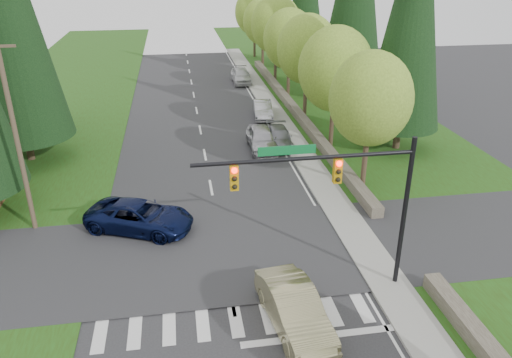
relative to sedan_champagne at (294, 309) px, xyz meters
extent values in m
cube|color=#284111|center=(10.81, 17.47, -0.79)|extent=(14.00, 110.00, 0.06)
cube|color=#284111|center=(-15.19, 17.47, -0.79)|extent=(14.00, 110.00, 0.06)
cube|color=#28282B|center=(-2.19, 5.47, -0.82)|extent=(120.00, 8.00, 0.10)
cube|color=gray|center=(4.71, 19.47, -0.75)|extent=(1.80, 80.00, 0.13)
cube|color=gray|center=(3.86, 19.47, -0.75)|extent=(0.20, 80.00, 0.13)
cube|color=#4C4438|center=(6.41, 27.47, -0.47)|extent=(0.70, 40.00, 0.70)
cylinder|color=black|center=(5.01, 1.97, 2.58)|extent=(0.20, 0.20, 6.80)
cylinder|color=black|center=(0.71, 1.97, 5.38)|extent=(8.60, 0.16, 0.16)
cube|color=#0C662D|center=(0.01, 2.02, 5.73)|extent=(2.20, 0.04, 0.35)
cube|color=#BF8C0C|center=(2.01, 1.97, 4.78)|extent=(0.32, 0.24, 1.00)
sphere|color=#FF0C05|center=(2.01, 1.83, 5.13)|extent=(0.22, 0.22, 0.22)
cube|color=#BF8C0C|center=(-1.99, 1.97, 4.78)|extent=(0.32, 0.24, 1.00)
sphere|color=#FF0C05|center=(-1.99, 1.83, 5.13)|extent=(0.22, 0.22, 0.22)
cylinder|color=#473828|center=(-11.69, 9.47, 4.18)|extent=(0.24, 0.24, 10.00)
cylinder|color=#38281C|center=(7.01, 11.47, 1.56)|extent=(0.32, 0.32, 4.76)
ellipsoid|color=#5B7E22|center=(7.01, 11.47, 4.79)|extent=(4.80, 4.80, 5.52)
cylinder|color=#38281C|center=(7.11, 18.47, 1.65)|extent=(0.32, 0.32, 4.93)
ellipsoid|color=#5B7E22|center=(7.11, 18.47, 4.99)|extent=(5.20, 5.20, 5.98)
cylinder|color=#38281C|center=(6.91, 25.47, 1.70)|extent=(0.32, 0.32, 5.04)
ellipsoid|color=#5B7E22|center=(6.91, 25.47, 5.12)|extent=(5.00, 5.00, 5.75)
cylinder|color=#38281C|center=(7.01, 32.47, 1.59)|extent=(0.32, 0.32, 4.82)
ellipsoid|color=#5B7E22|center=(7.01, 32.47, 4.86)|extent=(5.00, 5.00, 5.75)
cylinder|color=#38281C|center=(7.11, 39.47, 1.76)|extent=(0.32, 0.32, 5.15)
ellipsoid|color=#5B7E22|center=(7.11, 39.47, 5.25)|extent=(5.40, 5.40, 6.21)
cylinder|color=#38281C|center=(6.91, 46.47, 1.53)|extent=(0.32, 0.32, 4.70)
ellipsoid|color=#5B7E22|center=(6.91, 46.47, 4.73)|extent=(4.80, 4.80, 5.52)
cylinder|color=#38281C|center=(7.01, 53.47, 1.67)|extent=(0.32, 0.32, 4.98)
ellipsoid|color=#5B7E22|center=(7.01, 53.47, 5.06)|extent=(5.20, 5.20, 5.98)
cylinder|color=#38281C|center=(-14.19, 19.47, 0.18)|extent=(0.50, 0.50, 2.00)
cylinder|color=#38281C|center=(-16.19, 25.47, 0.18)|extent=(0.50, 0.50, 2.00)
cylinder|color=#38281C|center=(11.81, 17.47, 0.18)|extent=(0.50, 0.50, 2.00)
cone|color=black|center=(11.81, 17.47, 8.98)|extent=(5.44, 5.44, 16.00)
cylinder|color=#38281C|center=(12.81, 31.47, 0.18)|extent=(0.50, 0.50, 2.00)
cylinder|color=#38281C|center=(11.81, 45.47, 0.18)|extent=(0.50, 0.50, 2.00)
imported|color=tan|center=(0.00, 0.00, 0.00)|extent=(2.40, 5.15, 1.64)
imported|color=#0A1134|center=(-6.20, 8.47, -0.05)|extent=(6.10, 4.55, 1.54)
imported|color=#B4B3B8|center=(2.01, 18.86, 0.01)|extent=(1.98, 4.86, 1.65)
imported|color=gray|center=(3.41, 19.47, -0.17)|extent=(2.19, 4.58, 1.29)
imported|color=#B2B2B7|center=(3.41, 26.47, -0.11)|extent=(1.90, 4.44, 1.42)
imported|color=silver|center=(3.22, 39.15, -0.01)|extent=(1.97, 4.78, 1.62)
imported|color=#A9A9AE|center=(3.41, 40.47, -0.19)|extent=(2.08, 4.47, 1.26)
camera|label=1|loc=(-3.89, -14.82, 12.48)|focal=35.00mm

